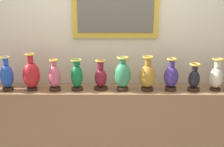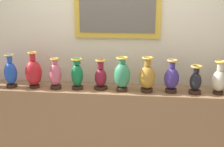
{
  "view_description": "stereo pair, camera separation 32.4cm",
  "coord_description": "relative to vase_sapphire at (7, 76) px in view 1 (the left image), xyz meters",
  "views": [
    {
      "loc": [
        0.02,
        -3.12,
        1.99
      ],
      "look_at": [
        0.0,
        0.0,
        1.13
      ],
      "focal_mm": 46.73,
      "sensor_mm": 36.0,
      "label": 1
    },
    {
      "loc": [
        0.35,
        -3.1,
        1.99
      ],
      "look_at": [
        0.0,
        0.0,
        1.13
      ],
      "focal_mm": 46.73,
      "sensor_mm": 36.0,
      "label": 2
    }
  ],
  "objects": [
    {
      "name": "back_wall",
      "position": [
        1.15,
        0.31,
        0.25
      ],
      "size": [
        5.49,
        0.14,
        2.7
      ],
      "color": "beige",
      "rests_on": "ground_plane"
    },
    {
      "name": "vase_burgundy",
      "position": [
        1.03,
        0.05,
        -0.03
      ],
      "size": [
        0.15,
        0.15,
        0.34
      ],
      "color": "#382319",
      "rests_on": "display_shelf"
    },
    {
      "name": "vase_onyx",
      "position": [
        2.06,
        0.01,
        -0.03
      ],
      "size": [
        0.13,
        0.13,
        0.31
      ],
      "color": "#382319",
      "rests_on": "display_shelf"
    },
    {
      "name": "vase_emerald",
      "position": [
        0.77,
        0.02,
        -0.0
      ],
      "size": [
        0.13,
        0.13,
        0.35
      ],
      "color": "#382319",
      "rests_on": "display_shelf"
    },
    {
      "name": "vase_ivory",
      "position": [
        2.3,
        0.02,
        -0.01
      ],
      "size": [
        0.14,
        0.14,
        0.36
      ],
      "color": "#382319",
      "rests_on": "display_shelf"
    },
    {
      "name": "display_shelf",
      "position": [
        1.15,
        0.06,
        -0.64
      ],
      "size": [
        3.31,
        0.39,
        0.95
      ],
      "primitive_type": "cube",
      "color": "#99704C",
      "rests_on": "ground_plane"
    },
    {
      "name": "vase_crimson",
      "position": [
        0.27,
        0.01,
        0.01
      ],
      "size": [
        0.19,
        0.19,
        0.42
      ],
      "color": "#382319",
      "rests_on": "display_shelf"
    },
    {
      "name": "vase_jade",
      "position": [
        1.27,
        0.0,
        0.02
      ],
      "size": [
        0.18,
        0.18,
        0.38
      ],
      "color": "#382319",
      "rests_on": "display_shelf"
    },
    {
      "name": "vase_indigo",
      "position": [
        1.8,
        0.02,
        -0.0
      ],
      "size": [
        0.16,
        0.16,
        0.37
      ],
      "color": "#382319",
      "rests_on": "display_shelf"
    },
    {
      "name": "vase_ochre",
      "position": [
        1.54,
        0.01,
        0.0
      ],
      "size": [
        0.18,
        0.18,
        0.39
      ],
      "color": "#382319",
      "rests_on": "display_shelf"
    },
    {
      "name": "vase_rose",
      "position": [
        0.52,
        0.0,
        -0.0
      ],
      "size": [
        0.14,
        0.14,
        0.35
      ],
      "color": "#382319",
      "rests_on": "display_shelf"
    },
    {
      "name": "vase_sapphire",
      "position": [
        0.0,
        0.0,
        0.0
      ],
      "size": [
        0.14,
        0.14,
        0.38
      ],
      "color": "#382319",
      "rests_on": "display_shelf"
    }
  ]
}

